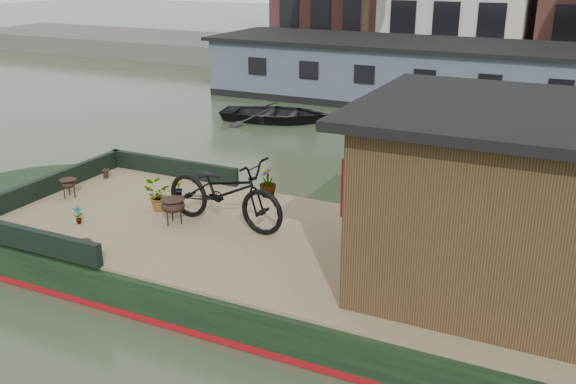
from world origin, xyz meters
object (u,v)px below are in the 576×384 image
at_px(bicycle, 224,191).
at_px(brazier_front, 69,188).
at_px(cabin, 513,199).
at_px(brazier_rear, 173,211).
at_px(dinghy, 276,110).

distance_m(bicycle, brazier_front, 3.26).
distance_m(cabin, brazier_rear, 5.29).
bearing_deg(cabin, brazier_rear, -178.37).
bearing_deg(dinghy, brazier_front, 169.48).
bearing_deg(brazier_rear, cabin, 1.63).
relative_size(brazier_front, brazier_rear, 0.80).
distance_m(cabin, bicycle, 4.46).
height_order(cabin, dinghy, cabin).
bearing_deg(dinghy, brazier_rear, -176.40).
bearing_deg(bicycle, brazier_rear, 117.86).
relative_size(bicycle, dinghy, 0.65).
height_order(brazier_front, brazier_rear, brazier_rear).
distance_m(brazier_front, brazier_rear, 2.46).
xyz_separation_m(brazier_rear, dinghy, (-2.96, 9.55, -0.51)).
xyz_separation_m(bicycle, brazier_front, (-3.24, -0.13, -0.41)).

